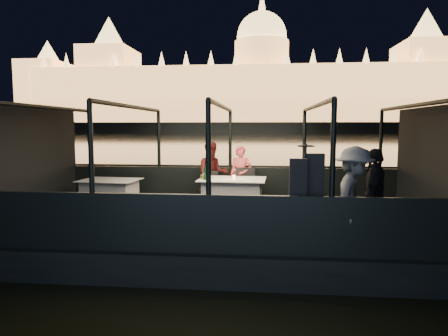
# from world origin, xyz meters

# --- Properties ---
(river_water) EXTENTS (500.00, 500.00, 0.00)m
(river_water) POSITION_xyz_m (0.00, 80.00, 0.00)
(river_water) COLOR black
(river_water) RESTS_ON ground
(boat_hull) EXTENTS (8.60, 4.40, 1.00)m
(boat_hull) POSITION_xyz_m (0.00, 0.00, 0.00)
(boat_hull) COLOR black
(boat_hull) RESTS_ON river_water
(boat_deck) EXTENTS (8.00, 4.00, 0.04)m
(boat_deck) POSITION_xyz_m (0.00, 0.00, 0.48)
(boat_deck) COLOR black
(boat_deck) RESTS_ON boat_hull
(gunwale_port) EXTENTS (8.00, 0.08, 0.90)m
(gunwale_port) POSITION_xyz_m (0.00, 2.00, 0.95)
(gunwale_port) COLOR black
(gunwale_port) RESTS_ON boat_deck
(gunwale_starboard) EXTENTS (8.00, 0.08, 0.90)m
(gunwale_starboard) POSITION_xyz_m (0.00, -2.00, 0.95)
(gunwale_starboard) COLOR black
(gunwale_starboard) RESTS_ON boat_deck
(cabin_glass_port) EXTENTS (8.00, 0.02, 1.40)m
(cabin_glass_port) POSITION_xyz_m (0.00, 2.00, 2.10)
(cabin_glass_port) COLOR #99B2B2
(cabin_glass_port) RESTS_ON gunwale_port
(cabin_glass_starboard) EXTENTS (8.00, 0.02, 1.40)m
(cabin_glass_starboard) POSITION_xyz_m (0.00, -2.00, 2.10)
(cabin_glass_starboard) COLOR #99B2B2
(cabin_glass_starboard) RESTS_ON gunwale_starboard
(cabin_roof_glass) EXTENTS (8.00, 4.00, 0.02)m
(cabin_roof_glass) POSITION_xyz_m (0.00, 0.00, 2.80)
(cabin_roof_glass) COLOR #99B2B2
(cabin_roof_glass) RESTS_ON boat_deck
(end_wall_fore) EXTENTS (0.02, 4.00, 2.30)m
(end_wall_fore) POSITION_xyz_m (-4.00, 0.00, 1.65)
(end_wall_fore) COLOR black
(end_wall_fore) RESTS_ON boat_deck
(end_wall_aft) EXTENTS (0.02, 4.00, 2.30)m
(end_wall_aft) POSITION_xyz_m (4.00, 0.00, 1.65)
(end_wall_aft) COLOR black
(end_wall_aft) RESTS_ON boat_deck
(canopy_ribs) EXTENTS (8.00, 4.00, 2.30)m
(canopy_ribs) POSITION_xyz_m (0.00, 0.00, 1.65)
(canopy_ribs) COLOR black
(canopy_ribs) RESTS_ON boat_deck
(embankment) EXTENTS (400.00, 140.00, 6.00)m
(embankment) POSITION_xyz_m (0.00, 210.00, 1.00)
(embankment) COLOR #423D33
(embankment) RESTS_ON ground
(parliament_building) EXTENTS (220.00, 32.00, 60.00)m
(parliament_building) POSITION_xyz_m (0.00, 175.00, 29.00)
(parliament_building) COLOR #F2D18C
(parliament_building) RESTS_ON embankment
(dining_table_central) EXTENTS (1.49, 1.11, 0.77)m
(dining_table_central) POSITION_xyz_m (0.14, 0.87, 0.89)
(dining_table_central) COLOR silver
(dining_table_central) RESTS_ON boat_deck
(dining_table_aft) EXTENTS (1.38, 1.06, 0.69)m
(dining_table_aft) POSITION_xyz_m (-2.71, 1.01, 0.89)
(dining_table_aft) COLOR silver
(dining_table_aft) RESTS_ON boat_deck
(chair_port_left) EXTENTS (0.52, 0.52, 0.85)m
(chair_port_left) POSITION_xyz_m (-0.44, 1.32, 0.95)
(chair_port_left) COLOR black
(chair_port_left) RESTS_ON boat_deck
(chair_port_right) EXTENTS (0.52, 0.52, 0.94)m
(chair_port_right) POSITION_xyz_m (0.40, 1.32, 0.95)
(chair_port_right) COLOR black
(chair_port_right) RESTS_ON boat_deck
(coat_stand) EXTENTS (0.54, 0.47, 1.67)m
(coat_stand) POSITION_xyz_m (1.44, -1.75, 1.40)
(coat_stand) COLOR black
(coat_stand) RESTS_ON boat_deck
(person_woman_coral) EXTENTS (0.55, 0.39, 1.47)m
(person_woman_coral) POSITION_xyz_m (0.29, 1.61, 1.25)
(person_woman_coral) COLOR #EC5659
(person_woman_coral) RESTS_ON boat_deck
(person_man_maroon) EXTENTS (0.85, 0.72, 1.55)m
(person_man_maroon) POSITION_xyz_m (-0.40, 1.60, 1.25)
(person_man_maroon) COLOR #401312
(person_man_maroon) RESTS_ON boat_deck
(passenger_stripe) EXTENTS (0.94, 1.19, 1.62)m
(passenger_stripe) POSITION_xyz_m (2.22, -1.55, 1.35)
(passenger_stripe) COLOR white
(passenger_stripe) RESTS_ON boat_deck
(passenger_dark) EXTENTS (0.71, 1.00, 1.57)m
(passenger_dark) POSITION_xyz_m (2.60, -1.26, 1.35)
(passenger_dark) COLOR black
(passenger_dark) RESTS_ON boat_deck
(wine_bottle) EXTENTS (0.08, 0.08, 0.33)m
(wine_bottle) POSITION_xyz_m (-0.43, 0.60, 1.42)
(wine_bottle) COLOR #123219
(wine_bottle) RESTS_ON dining_table_central
(bread_basket) EXTENTS (0.27, 0.27, 0.09)m
(bread_basket) POSITION_xyz_m (-0.46, 0.82, 1.31)
(bread_basket) COLOR brown
(bread_basket) RESTS_ON dining_table_central
(amber_candle) EXTENTS (0.08, 0.08, 0.08)m
(amber_candle) POSITION_xyz_m (0.18, 0.84, 1.31)
(amber_candle) COLOR #FFA13F
(amber_candle) RESTS_ON dining_table_central
(plate_near) EXTENTS (0.26, 0.26, 0.01)m
(plate_near) POSITION_xyz_m (0.27, 0.60, 1.27)
(plate_near) COLOR white
(plate_near) RESTS_ON dining_table_central
(plate_far) EXTENTS (0.28, 0.28, 0.02)m
(plate_far) POSITION_xyz_m (-0.26, 1.00, 1.27)
(plate_far) COLOR white
(plate_far) RESTS_ON dining_table_central
(wine_glass_white) EXTENTS (0.07, 0.07, 0.17)m
(wine_glass_white) POSITION_xyz_m (-0.46, 0.57, 1.36)
(wine_glass_white) COLOR silver
(wine_glass_white) RESTS_ON dining_table_central
(wine_glass_red) EXTENTS (0.08, 0.08, 0.19)m
(wine_glass_red) POSITION_xyz_m (0.18, 1.05, 1.36)
(wine_glass_red) COLOR silver
(wine_glass_red) RESTS_ON dining_table_central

